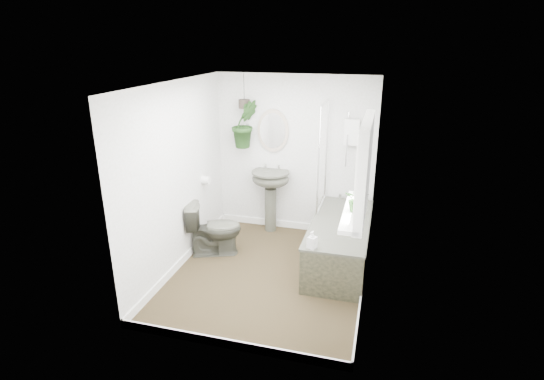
# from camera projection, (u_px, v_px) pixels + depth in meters

# --- Properties ---
(floor) EXTENTS (2.30, 2.80, 0.02)m
(floor) POSITION_uv_depth(u_px,v_px,m) (269.00, 274.00, 5.26)
(floor) COLOR #292819
(floor) RESTS_ON ground
(ceiling) EXTENTS (2.30, 2.80, 0.02)m
(ceiling) POSITION_uv_depth(u_px,v_px,m) (268.00, 82.00, 4.47)
(ceiling) COLOR white
(ceiling) RESTS_ON ground
(wall_back) EXTENTS (2.30, 0.02, 2.30)m
(wall_back) POSITION_uv_depth(u_px,v_px,m) (295.00, 155.00, 6.14)
(wall_back) COLOR white
(wall_back) RESTS_ON ground
(wall_front) EXTENTS (2.30, 0.02, 2.30)m
(wall_front) POSITION_uv_depth(u_px,v_px,m) (224.00, 239.00, 3.58)
(wall_front) COLOR white
(wall_front) RESTS_ON ground
(wall_left) EXTENTS (0.02, 2.80, 2.30)m
(wall_left) POSITION_uv_depth(u_px,v_px,m) (177.00, 178.00, 5.15)
(wall_left) COLOR white
(wall_left) RESTS_ON ground
(wall_right) EXTENTS (0.02, 2.80, 2.30)m
(wall_right) POSITION_uv_depth(u_px,v_px,m) (372.00, 195.00, 4.58)
(wall_right) COLOR white
(wall_right) RESTS_ON ground
(skirting) EXTENTS (2.30, 2.80, 0.10)m
(skirting) POSITION_uv_depth(u_px,v_px,m) (269.00, 270.00, 5.24)
(skirting) COLOR white
(skirting) RESTS_ON floor
(bathtub) EXTENTS (0.72, 1.72, 0.58)m
(bathtub) POSITION_uv_depth(u_px,v_px,m) (340.00, 243.00, 5.41)
(bathtub) COLOR #424339
(bathtub) RESTS_ON floor
(bath_screen) EXTENTS (0.04, 0.72, 1.40)m
(bath_screen) POSITION_uv_depth(u_px,v_px,m) (323.00, 156.00, 5.60)
(bath_screen) COLOR silver
(bath_screen) RESTS_ON bathtub
(shower_box) EXTENTS (0.20, 0.10, 0.35)m
(shower_box) POSITION_uv_depth(u_px,v_px,m) (352.00, 132.00, 5.75)
(shower_box) COLOR white
(shower_box) RESTS_ON wall_back
(oval_mirror) EXTENTS (0.46, 0.03, 0.62)m
(oval_mirror) POSITION_uv_depth(u_px,v_px,m) (273.00, 131.00, 6.07)
(oval_mirror) COLOR #B09E8C
(oval_mirror) RESTS_ON wall_back
(wall_sconce) EXTENTS (0.04, 0.04, 0.22)m
(wall_sconce) POSITION_uv_depth(u_px,v_px,m) (246.00, 136.00, 6.19)
(wall_sconce) COLOR black
(wall_sconce) RESTS_ON wall_back
(toilet_roll_holder) EXTENTS (0.11, 0.11, 0.11)m
(toilet_roll_holder) POSITION_uv_depth(u_px,v_px,m) (206.00, 180.00, 5.86)
(toilet_roll_holder) COLOR white
(toilet_roll_holder) RESTS_ON wall_left
(window_recess) EXTENTS (0.08, 1.00, 0.90)m
(window_recess) POSITION_uv_depth(u_px,v_px,m) (365.00, 169.00, 3.79)
(window_recess) COLOR white
(window_recess) RESTS_ON wall_right
(window_sill) EXTENTS (0.18, 1.00, 0.04)m
(window_sill) POSITION_uv_depth(u_px,v_px,m) (354.00, 211.00, 3.95)
(window_sill) COLOR white
(window_sill) RESTS_ON wall_right
(window_blinds) EXTENTS (0.01, 0.86, 0.76)m
(window_blinds) POSITION_uv_depth(u_px,v_px,m) (359.00, 168.00, 3.80)
(window_blinds) COLOR white
(window_blinds) RESTS_ON wall_right
(toilet) EXTENTS (0.81, 0.63, 0.73)m
(toilet) POSITION_uv_depth(u_px,v_px,m) (214.00, 228.00, 5.64)
(toilet) COLOR #424339
(toilet) RESTS_ON floor
(pedestal_sink) EXTENTS (0.58, 0.51, 0.94)m
(pedestal_sink) POSITION_uv_depth(u_px,v_px,m) (271.00, 201.00, 6.30)
(pedestal_sink) COLOR #424339
(pedestal_sink) RESTS_ON floor
(sill_plant) EXTENTS (0.24, 0.22, 0.24)m
(sill_plant) POSITION_uv_depth(u_px,v_px,m) (357.00, 199.00, 3.85)
(sill_plant) COLOR black
(sill_plant) RESTS_ON window_sill
(hanging_plant) EXTENTS (0.48, 0.46, 0.68)m
(hanging_plant) POSITION_uv_depth(u_px,v_px,m) (245.00, 124.00, 6.02)
(hanging_plant) COLOR black
(hanging_plant) RESTS_ON ceiling
(soap_bottle) EXTENTS (0.12, 0.12, 0.20)m
(soap_bottle) POSITION_uv_depth(u_px,v_px,m) (312.00, 240.00, 4.62)
(soap_bottle) COLOR black
(soap_bottle) RESTS_ON bathtub
(hanging_pot) EXTENTS (0.16, 0.16, 0.12)m
(hanging_pot) POSITION_uv_depth(u_px,v_px,m) (244.00, 104.00, 5.92)
(hanging_pot) COLOR #302922
(hanging_pot) RESTS_ON ceiling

